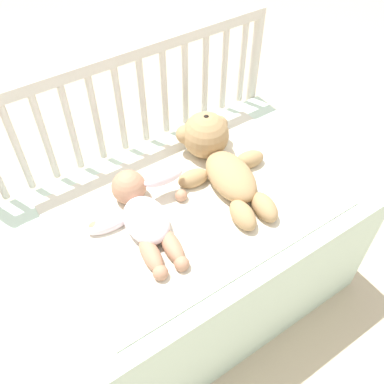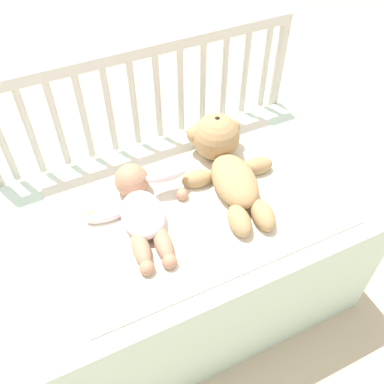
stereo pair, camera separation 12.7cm
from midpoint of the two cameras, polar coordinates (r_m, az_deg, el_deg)
name	(u,v)px [view 2 (the right image)]	position (r m, az deg, el deg)	size (l,w,h in m)	color
ground_plane	(192,290)	(1.74, 2.17, -13.03)	(12.00, 12.00, 0.00)	#C6B293
crib_mattress	(192,253)	(1.52, 2.44, -8.26)	(1.08, 0.66, 0.51)	silver
crib_rail	(147,115)	(1.48, -3.51, 10.06)	(1.08, 0.04, 0.87)	beige
blanket	(195,203)	(1.32, 3.13, -1.58)	(0.83, 0.56, 0.01)	silver
teddy_bear	(226,159)	(1.38, 7.14, 4.21)	(0.31, 0.46, 0.16)	tan
baby	(140,208)	(1.26, -4.06, -2.24)	(0.34, 0.38, 0.11)	white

